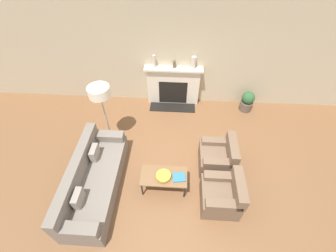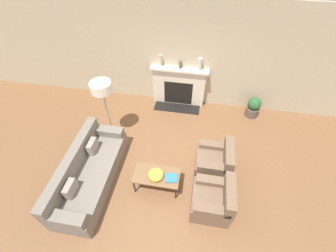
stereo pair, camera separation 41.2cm
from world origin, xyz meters
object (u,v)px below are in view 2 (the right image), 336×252
Objects in this scene: couch at (89,173)px; armchair_far at (215,162)px; bowl at (156,175)px; coffee_table at (157,176)px; fireplace at (179,87)px; mantel_vase_center_right at (200,64)px; armchair_near at (213,200)px; mantel_vase_center_left at (180,65)px; potted_plant at (253,107)px; book at (171,178)px; floor_lamp at (102,92)px; mantel_vase_left at (160,61)px.

couch is 2.89× the size of armchair_far.
coffee_table is at bearing 85.59° from bowl.
fireplace is 0.92m from mantel_vase_center_right.
armchair_near is 4.13× the size of mantel_vase_center_left.
mantel_vase_center_left is at bearing -154.09° from armchair_far.
mantel_vase_center_right is 1.92m from potted_plant.
couch is 2.62m from armchair_near.
armchair_far is at bearing 27.28° from book.
floor_lamp is 4.76× the size of mantel_vase_left.
mantel_vase_center_left is (1.52, 2.98, 0.97)m from couch.
mantel_vase_left is at bearing 180.00° from mantel_vase_center_right.
coffee_table is 2.86× the size of mantel_vase_center_right.
book is at bearing -125.04° from potted_plant.
mantel_vase_center_right is (0.27, 2.89, 0.88)m from book.
mantel_vase_left reaches higher than potted_plant.
fireplace is 2.14m from potted_plant.
mantel_vase_center_left reaches higher than armchair_near.
floor_lamp is 4.86× the size of mantel_vase_center_right.
floor_lamp reaches higher than book.
mantel_vase_center_left is 0.32× the size of potted_plant.
armchair_near is at bearing -31.19° from floor_lamp.
couch is 7.74× the size of bowl.
mantel_vase_center_right is at bearing 0.00° from mantel_vase_center_left.
armchair_far is 1.32m from coffee_table.
mantel_vase_left is (-1.62, 3.14, 1.03)m from armchair_near.
mantel_vase_center_left is 0.50m from mantel_vase_center_right.
fireplace is 1.99× the size of armchair_far.
potted_plant is (3.63, 1.33, -1.06)m from floor_lamp.
mantel_vase_center_right reaches higher than armchair_near.
mantel_vase_center_right is (0.58, 2.90, 0.84)m from bowl.
mantel_vase_left is (1.00, 1.55, -0.02)m from floor_lamp.
armchair_far is 1.08m from book.
coffee_table is at bearing -41.88° from floor_lamp.
book reaches higher than coffee_table.
armchair_near is 3.68m from mantel_vase_left.
armchair_near is 2.37× the size of mantel_vase_left.
coffee_table is 2.99m from mantel_vase_center_left.
couch is 1.45m from coffee_table.
armchair_far is 1.32× the size of potted_plant.
book is (-0.86, -0.64, 0.14)m from armchair_far.
armchair_far is (0.00, 0.90, 0.00)m from armchair_near.
mantel_vase_center_right is at bearing 172.08° from potted_plant.
book is at bearing -106.67° from armchair_near.
fireplace is 2.85m from coffee_table.
mantel_vase_center_left is (0.08, 2.90, 0.78)m from bowl.
mantel_vase_center_left is (-0.23, 2.89, 0.81)m from book.
couch reaches higher than coffee_table.
potted_plant is at bearing 50.87° from bowl.
potted_plant is (1.01, 2.02, -0.01)m from armchair_far.
mantel_vase_left reaches higher than fireplace.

